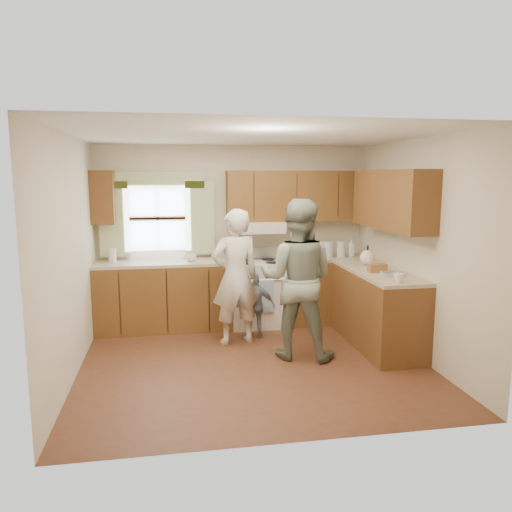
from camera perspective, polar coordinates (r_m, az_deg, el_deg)
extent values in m
plane|color=#502719|center=(5.75, -0.30, -12.05)|extent=(3.80, 3.80, 0.00)
plane|color=white|center=(5.38, -0.33, 13.63)|extent=(3.80, 3.80, 0.00)
plane|color=beige|center=(7.14, -2.65, 2.47)|extent=(3.80, 0.00, 3.80)
plane|color=beige|center=(3.74, 4.16, -3.70)|extent=(3.80, 0.00, 3.80)
plane|color=beige|center=(5.45, -20.44, -0.20)|extent=(0.00, 3.50, 3.50)
plane|color=beige|center=(6.04, 17.77, 0.81)|extent=(0.00, 3.50, 3.50)
cube|color=#492C0F|center=(6.93, -10.46, -4.60)|extent=(1.82, 0.60, 0.90)
cube|color=#492C0F|center=(7.27, 7.86, -3.90)|extent=(1.22, 0.60, 0.90)
cube|color=#44260F|center=(6.35, 13.64, -5.98)|extent=(0.60, 1.65, 0.90)
cube|color=tan|center=(6.84, -10.57, -0.77)|extent=(1.82, 0.60, 0.04)
cube|color=tan|center=(7.18, 7.94, -0.24)|extent=(1.22, 0.60, 0.04)
cube|color=tan|center=(6.25, 13.81, -1.81)|extent=(0.60, 1.65, 0.04)
cube|color=#492C0F|center=(7.11, 4.75, 6.86)|extent=(2.00, 0.33, 0.70)
cube|color=#44260F|center=(6.93, -17.11, 6.44)|extent=(0.30, 0.33, 0.70)
cube|color=#44260F|center=(6.20, 15.27, 6.24)|extent=(0.33, 1.65, 0.70)
cube|color=beige|center=(6.95, 0.04, 3.33)|extent=(0.76, 0.45, 0.15)
cube|color=silver|center=(7.04, -11.18, 4.26)|extent=(0.90, 0.03, 0.90)
cube|color=#EAE544|center=(7.03, -15.93, 4.07)|extent=(0.40, 0.05, 1.02)
cube|color=#EAE544|center=(7.00, -6.42, 4.35)|extent=(0.40, 0.05, 1.02)
cube|color=#EAE544|center=(6.97, -11.32, 8.48)|extent=(1.30, 0.05, 0.22)
cylinder|color=white|center=(7.23, 4.94, 2.29)|extent=(0.27, 0.12, 0.12)
imported|color=silver|center=(6.76, -7.38, -0.17)|extent=(0.18, 0.18, 0.11)
imported|color=silver|center=(7.23, 10.86, 0.98)|extent=(0.11, 0.11, 0.26)
imported|color=silver|center=(6.95, 6.86, -0.11)|extent=(0.30, 0.30, 0.06)
imported|color=silver|center=(5.59, 15.96, -2.46)|extent=(0.12, 0.12, 0.10)
cylinder|color=silver|center=(6.91, -16.09, 0.06)|extent=(0.10, 0.10, 0.18)
cube|color=olive|center=(6.91, 4.21, -0.29)|extent=(0.24, 0.18, 0.02)
cube|color=gold|center=(7.13, 5.76, 0.37)|extent=(0.21, 0.15, 0.12)
cylinder|color=silver|center=(7.12, 8.17, 0.75)|extent=(0.15, 0.15, 0.22)
cylinder|color=silver|center=(7.18, 9.69, 0.76)|extent=(0.12, 0.12, 0.22)
sphere|color=silver|center=(6.59, 12.61, -0.17)|extent=(0.19, 0.19, 0.19)
cube|color=olive|center=(6.15, 13.68, -1.33)|extent=(0.22, 0.12, 0.10)
cube|color=silver|center=(5.94, 15.28, -1.98)|extent=(0.23, 0.16, 0.05)
cube|color=silver|center=(7.01, 0.16, -4.28)|extent=(0.76, 0.64, 0.90)
cube|color=#B7B7BC|center=(7.16, -0.20, 0.40)|extent=(0.76, 0.10, 0.16)
cylinder|color=#B7B7BC|center=(6.65, 0.65, -2.82)|extent=(0.68, 0.03, 0.03)
cube|color=teal|center=(6.69, 1.10, -4.68)|extent=(0.22, 0.02, 0.42)
cylinder|color=black|center=(7.01, -1.45, -0.50)|extent=(0.18, 0.18, 0.01)
cylinder|color=black|center=(7.07, 1.43, -0.41)|extent=(0.18, 0.18, 0.01)
cylinder|color=black|center=(6.77, -1.14, -0.85)|extent=(0.18, 0.18, 0.01)
cylinder|color=black|center=(6.83, 1.84, -0.76)|extent=(0.18, 0.18, 0.01)
imported|color=beige|center=(6.17, -2.38, -2.41)|extent=(0.69, 0.53, 1.69)
imported|color=#2A432D|center=(5.71, 4.73, -2.66)|extent=(1.09, 0.98, 1.83)
imported|color=slate|center=(6.44, -0.06, -5.70)|extent=(0.54, 0.32, 0.86)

